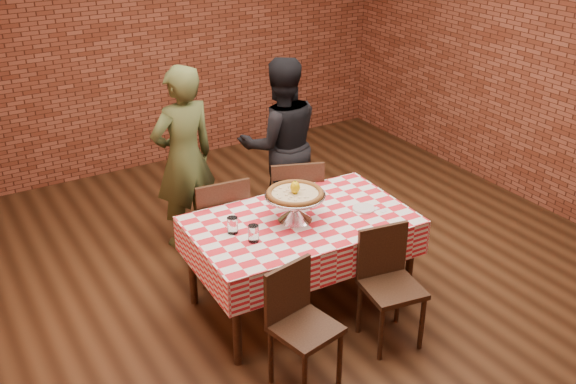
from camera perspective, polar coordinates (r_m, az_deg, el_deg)
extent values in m
plane|color=black|center=(5.57, 1.90, -7.56)|extent=(6.00, 6.00, 0.00)
plane|color=maroon|center=(7.50, -10.84, 13.12)|extent=(5.50, 0.00, 5.50)
cube|color=#3E2616|center=(5.08, 1.11, -6.16)|extent=(1.67, 1.04, 0.75)
cylinder|color=beige|center=(4.79, 0.62, -0.17)|extent=(0.50, 0.50, 0.03)
ellipsoid|color=#E6B309|center=(4.76, 0.62, 0.41)|extent=(0.09, 0.09, 0.09)
cylinder|color=white|center=(4.58, -3.03, -3.63)|extent=(0.08, 0.08, 0.12)
cylinder|color=white|center=(4.70, -4.86, -2.91)|extent=(0.08, 0.08, 0.12)
cylinder|color=white|center=(5.06, 6.62, -1.43)|extent=(0.18, 0.18, 0.01)
cube|color=white|center=(5.05, 8.33, -1.65)|extent=(0.06, 0.05, 0.00)
cube|color=white|center=(5.08, 7.68, -1.44)|extent=(0.06, 0.04, 0.00)
cube|color=silver|center=(5.12, -0.63, 0.02)|extent=(0.13, 0.11, 0.16)
imported|color=#414B25|center=(5.79, -9.05, 2.91)|extent=(0.66, 0.49, 1.67)
imported|color=black|center=(6.07, -0.64, 4.22)|extent=(0.93, 0.81, 1.64)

